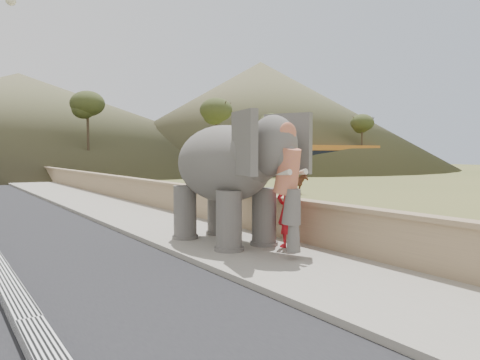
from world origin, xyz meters
The scene contains 11 objects.
ground centered at (0.00, 0.00, 0.00)m, with size 160.00×160.00×0.00m, color olive.
walkway centered at (0.00, 10.00, 0.07)m, with size 3.00×120.00×0.15m, color #9E9687.
parapet centered at (1.65, 10.00, 0.55)m, with size 0.30×120.00×1.10m, color tan.
cow centered at (10.85, 13.94, 0.58)m, with size 0.63×1.38×1.17m, color brown.
distant_car centered at (18.99, 35.79, 0.72)m, with size 1.70×4.23×1.44m, color silver.
bus_white centered at (23.98, 32.37, 1.55)m, with size 2.50×11.00×3.10m, color silver.
bus_orange centered at (30.44, 30.60, 1.55)m, with size 2.50×11.00×3.10m, color #C87123.
hill_right centered at (36.00, 52.00, 8.00)m, with size 56.00×56.00×16.00m, color brown.
hill_far centered at (5.00, 70.00, 7.00)m, with size 80.00×80.00×14.00m, color brown.
elephant_and_man centered at (0.02, 3.74, 1.66)m, with size 2.50×4.35×3.04m.
trees centered at (3.06, 25.75, 3.87)m, with size 46.77×41.46×8.93m.
Camera 1 is at (-5.98, -6.08, 2.37)m, focal length 35.00 mm.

